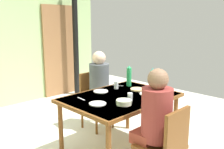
% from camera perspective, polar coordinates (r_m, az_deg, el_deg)
% --- Properties ---
extents(wall_back, '(4.42, 0.10, 2.61)m').
position_cam_1_polar(wall_back, '(5.23, -24.13, 7.17)').
color(wall_back, '#9FBF80').
rests_on(wall_back, ground_plane).
extents(door_wooden, '(0.80, 0.05, 2.00)m').
position_cam_1_polar(door_wooden, '(5.76, -11.84, 5.25)').
color(door_wooden, '#8E603B').
rests_on(door_wooden, ground_plane).
extents(stove_pipe_column, '(0.12, 0.12, 2.61)m').
position_cam_1_polar(stove_pipe_column, '(5.66, -8.29, 8.36)').
color(stove_pipe_column, black).
rests_on(stove_pipe_column, ground_plane).
extents(dining_table, '(1.36, 0.97, 0.75)m').
position_cam_1_polar(dining_table, '(3.12, 1.95, -6.17)').
color(dining_table, brown).
rests_on(dining_table, ground_plane).
extents(chair_near_diner, '(0.40, 0.40, 0.87)m').
position_cam_1_polar(chair_near_diner, '(2.53, 12.23, -15.33)').
color(chair_near_diner, brown).
rests_on(chair_near_diner, ground_plane).
extents(chair_far_diner, '(0.40, 0.40, 0.87)m').
position_cam_1_polar(chair_far_diner, '(3.95, -4.07, -4.99)').
color(chair_far_diner, brown).
rests_on(chair_far_diner, ground_plane).
extents(person_near_diner, '(0.30, 0.37, 0.77)m').
position_cam_1_polar(person_near_diner, '(2.48, 9.86, -8.59)').
color(person_near_diner, brown).
rests_on(person_near_diner, ground_plane).
extents(person_far_diner, '(0.30, 0.37, 0.77)m').
position_cam_1_polar(person_far_diner, '(3.78, -2.78, -1.30)').
color(person_far_diner, '#54584D').
rests_on(person_far_diner, ground_plane).
extents(water_bottle_green_near, '(0.07, 0.07, 0.29)m').
position_cam_1_polar(water_bottle_green_near, '(3.45, 9.19, -0.99)').
color(water_bottle_green_near, '#359370').
rests_on(water_bottle_green_near, dining_table).
extents(water_bottle_green_far, '(0.07, 0.07, 0.30)m').
position_cam_1_polar(water_bottle_green_far, '(3.56, 3.89, -0.40)').
color(water_bottle_green_far, '#279E55').
rests_on(water_bottle_green_far, dining_table).
extents(serving_bowl_center, '(0.17, 0.17, 0.05)m').
position_cam_1_polar(serving_bowl_center, '(2.79, 2.71, -6.32)').
color(serving_bowl_center, silver).
rests_on(serving_bowl_center, dining_table).
extents(dinner_plate_near_left, '(0.19, 0.19, 0.01)m').
position_cam_1_polar(dinner_plate_near_left, '(3.29, -2.57, -3.83)').
color(dinner_plate_near_left, white).
rests_on(dinner_plate_near_left, dining_table).
extents(dinner_plate_near_right, '(0.22, 0.22, 0.01)m').
position_cam_1_polar(dinner_plate_near_right, '(3.20, 8.21, -4.39)').
color(dinner_plate_near_right, white).
rests_on(dinner_plate_near_right, dining_table).
extents(dinner_plate_far_center, '(0.19, 0.19, 0.01)m').
position_cam_1_polar(dinner_plate_far_center, '(2.81, -3.28, -6.64)').
color(dinner_plate_far_center, white).
rests_on(dinner_plate_far_center, dining_table).
extents(drinking_glass_by_near_diner, '(0.06, 0.06, 0.10)m').
position_cam_1_polar(drinking_glass_by_near_diner, '(3.42, 0.95, -2.40)').
color(drinking_glass_by_near_diner, silver).
rests_on(drinking_glass_by_near_diner, dining_table).
extents(drinking_glass_by_far_diner, '(0.06, 0.06, 0.10)m').
position_cam_1_polar(drinking_glass_by_far_diner, '(2.91, 4.12, -5.11)').
color(drinking_glass_by_far_diner, silver).
rests_on(drinking_glass_by_far_diner, dining_table).
extents(bread_plate_sliced, '(0.19, 0.19, 0.02)m').
position_cam_1_polar(bread_plate_sliced, '(3.38, 5.80, -3.38)').
color(bread_plate_sliced, '#DBB77A').
rests_on(bread_plate_sliced, dining_table).
extents(cutlery_knife_near, '(0.03, 0.15, 0.00)m').
position_cam_1_polar(cutlery_knife_near, '(3.01, -7.04, -5.49)').
color(cutlery_knife_near, silver).
rests_on(cutlery_knife_near, dining_table).
extents(cutlery_fork_near, '(0.09, 0.14, 0.00)m').
position_cam_1_polar(cutlery_fork_near, '(3.59, 1.39, -2.54)').
color(cutlery_fork_near, silver).
rests_on(cutlery_fork_near, dining_table).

